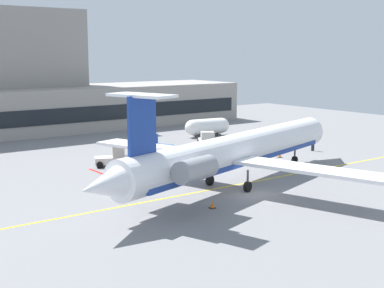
{
  "coord_description": "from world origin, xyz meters",
  "views": [
    {
      "loc": [
        -30.58,
        -32.42,
        11.7
      ],
      "look_at": [
        0.27,
        9.26,
        3.0
      ],
      "focal_mm": 50.84,
      "sensor_mm": 36.0,
      "label": 1
    }
  ],
  "objects_px": {
    "baggage_tug": "(113,156)",
    "pushback_tractor": "(207,140)",
    "regional_jet": "(234,152)",
    "marshaller": "(313,143)",
    "belt_loader": "(153,143)",
    "fuel_tank": "(207,127)"
  },
  "relations": [
    {
      "from": "marshaller",
      "to": "baggage_tug",
      "type": "bearing_deg",
      "value": 165.1
    },
    {
      "from": "regional_jet",
      "to": "fuel_tank",
      "type": "relative_size",
      "value": 5.08
    },
    {
      "from": "regional_jet",
      "to": "marshaller",
      "type": "distance_m",
      "value": 20.99
    },
    {
      "from": "baggage_tug",
      "to": "pushback_tractor",
      "type": "height_order",
      "value": "baggage_tug"
    },
    {
      "from": "regional_jet",
      "to": "baggage_tug",
      "type": "distance_m",
      "value": 14.96
    },
    {
      "from": "regional_jet",
      "to": "marshaller",
      "type": "relative_size",
      "value": 19.18
    },
    {
      "from": "regional_jet",
      "to": "baggage_tug",
      "type": "xyz_separation_m",
      "value": [
        -4.42,
        14.14,
        -2.09
      ]
    },
    {
      "from": "pushback_tractor",
      "to": "belt_loader",
      "type": "xyz_separation_m",
      "value": [
        -6.95,
        1.66,
        0.01
      ]
    },
    {
      "from": "belt_loader",
      "to": "fuel_tank",
      "type": "xyz_separation_m",
      "value": [
        12.5,
        5.36,
        0.47
      ]
    },
    {
      "from": "belt_loader",
      "to": "baggage_tug",
      "type": "bearing_deg",
      "value": -148.35
    },
    {
      "from": "baggage_tug",
      "to": "belt_loader",
      "type": "xyz_separation_m",
      "value": [
        8.13,
        5.01,
        -0.11
      ]
    },
    {
      "from": "regional_jet",
      "to": "belt_loader",
      "type": "xyz_separation_m",
      "value": [
        3.71,
        19.15,
        -2.2
      ]
    },
    {
      "from": "fuel_tank",
      "to": "baggage_tug",
      "type": "bearing_deg",
      "value": -153.31
    },
    {
      "from": "baggage_tug",
      "to": "fuel_tank",
      "type": "relative_size",
      "value": 0.51
    },
    {
      "from": "regional_jet",
      "to": "pushback_tractor",
      "type": "height_order",
      "value": "regional_jet"
    },
    {
      "from": "regional_jet",
      "to": "belt_loader",
      "type": "bearing_deg",
      "value": 79.03
    },
    {
      "from": "baggage_tug",
      "to": "pushback_tractor",
      "type": "xyz_separation_m",
      "value": [
        15.08,
        3.35,
        -0.12
      ]
    },
    {
      "from": "baggage_tug",
      "to": "pushback_tractor",
      "type": "relative_size",
      "value": 0.88
    },
    {
      "from": "marshaller",
      "to": "pushback_tractor",
      "type": "bearing_deg",
      "value": 131.92
    },
    {
      "from": "pushback_tractor",
      "to": "fuel_tank",
      "type": "relative_size",
      "value": 0.58
    },
    {
      "from": "baggage_tug",
      "to": "fuel_tank",
      "type": "bearing_deg",
      "value": 26.69
    },
    {
      "from": "fuel_tank",
      "to": "marshaller",
      "type": "height_order",
      "value": "fuel_tank"
    }
  ]
}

